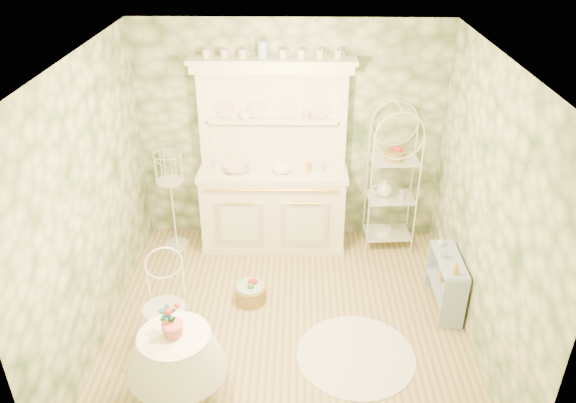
{
  "coord_description": "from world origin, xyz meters",
  "views": [
    {
      "loc": [
        0.1,
        -4.43,
        3.86
      ],
      "look_at": [
        0.0,
        0.5,
        1.15
      ],
      "focal_mm": 35.0,
      "sensor_mm": 36.0,
      "label": 1
    }
  ],
  "objects_px": {
    "side_shelf": "(445,284)",
    "round_table": "(177,364)",
    "kitchen_dresser": "(273,160)",
    "bakers_rack": "(392,178)",
    "cafe_chair": "(164,309)",
    "birdcage_stand": "(172,197)",
    "floor_basket": "(250,293)"
  },
  "relations": [
    {
      "from": "side_shelf",
      "to": "round_table",
      "type": "xyz_separation_m",
      "value": [
        -2.55,
        -1.29,
        0.1
      ]
    },
    {
      "from": "kitchen_dresser",
      "to": "bakers_rack",
      "type": "distance_m",
      "value": 1.43
    },
    {
      "from": "kitchen_dresser",
      "to": "bakers_rack",
      "type": "xyz_separation_m",
      "value": [
        1.41,
        0.02,
        -0.23
      ]
    },
    {
      "from": "cafe_chair",
      "to": "floor_basket",
      "type": "relative_size",
      "value": 2.95
    },
    {
      "from": "kitchen_dresser",
      "to": "bakers_rack",
      "type": "bearing_deg",
      "value": 0.67
    },
    {
      "from": "round_table",
      "to": "floor_basket",
      "type": "relative_size",
      "value": 2.57
    },
    {
      "from": "bakers_rack",
      "to": "side_shelf",
      "type": "relative_size",
      "value": 2.65
    },
    {
      "from": "side_shelf",
      "to": "birdcage_stand",
      "type": "distance_m",
      "value": 3.27
    },
    {
      "from": "side_shelf",
      "to": "round_table",
      "type": "relative_size",
      "value": 0.88
    },
    {
      "from": "bakers_rack",
      "to": "side_shelf",
      "type": "height_order",
      "value": "bakers_rack"
    },
    {
      "from": "kitchen_dresser",
      "to": "cafe_chair",
      "type": "bearing_deg",
      "value": -116.99
    },
    {
      "from": "kitchen_dresser",
      "to": "floor_basket",
      "type": "relative_size",
      "value": 7.51
    },
    {
      "from": "bakers_rack",
      "to": "birdcage_stand",
      "type": "distance_m",
      "value": 2.63
    },
    {
      "from": "kitchen_dresser",
      "to": "round_table",
      "type": "xyz_separation_m",
      "value": [
        -0.7,
        -2.5,
        -0.75
      ]
    },
    {
      "from": "round_table",
      "to": "birdcage_stand",
      "type": "distance_m",
      "value": 2.46
    },
    {
      "from": "floor_basket",
      "to": "round_table",
      "type": "bearing_deg",
      "value": -110.39
    },
    {
      "from": "kitchen_dresser",
      "to": "round_table",
      "type": "height_order",
      "value": "kitchen_dresser"
    },
    {
      "from": "kitchen_dresser",
      "to": "round_table",
      "type": "bearing_deg",
      "value": -105.64
    },
    {
      "from": "bakers_rack",
      "to": "floor_basket",
      "type": "relative_size",
      "value": 6.0
    },
    {
      "from": "kitchen_dresser",
      "to": "side_shelf",
      "type": "xyz_separation_m",
      "value": [
        1.85,
        -1.21,
        -0.85
      ]
    },
    {
      "from": "floor_basket",
      "to": "bakers_rack",
      "type": "bearing_deg",
      "value": 36.01
    },
    {
      "from": "side_shelf",
      "to": "cafe_chair",
      "type": "xyz_separation_m",
      "value": [
        -2.79,
        -0.64,
        0.15
      ]
    },
    {
      "from": "kitchen_dresser",
      "to": "floor_basket",
      "type": "bearing_deg",
      "value": -99.84
    },
    {
      "from": "side_shelf",
      "to": "round_table",
      "type": "bearing_deg",
      "value": -152.55
    },
    {
      "from": "kitchen_dresser",
      "to": "cafe_chair",
      "type": "xyz_separation_m",
      "value": [
        -0.95,
        -1.86,
        -0.69
      ]
    },
    {
      "from": "birdcage_stand",
      "to": "kitchen_dresser",
      "type": "bearing_deg",
      "value": 5.15
    },
    {
      "from": "kitchen_dresser",
      "to": "cafe_chair",
      "type": "height_order",
      "value": "kitchen_dresser"
    },
    {
      "from": "bakers_rack",
      "to": "cafe_chair",
      "type": "height_order",
      "value": "bakers_rack"
    },
    {
      "from": "cafe_chair",
      "to": "floor_basket",
      "type": "xyz_separation_m",
      "value": [
        0.74,
        0.7,
        -0.35
      ]
    },
    {
      "from": "cafe_chair",
      "to": "floor_basket",
      "type": "bearing_deg",
      "value": 23.98
    },
    {
      "from": "side_shelf",
      "to": "birdcage_stand",
      "type": "bearing_deg",
      "value": 160.72
    },
    {
      "from": "cafe_chair",
      "to": "birdcage_stand",
      "type": "distance_m",
      "value": 1.78
    }
  ]
}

